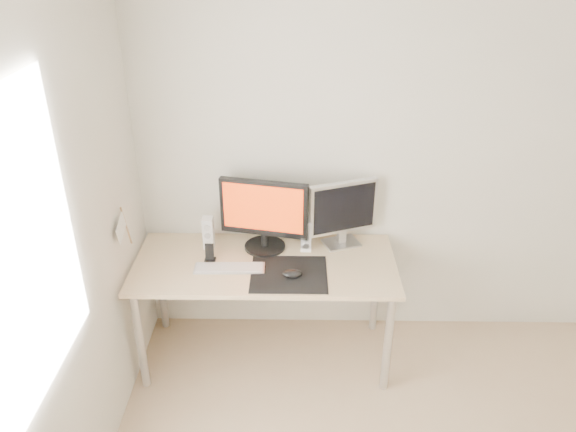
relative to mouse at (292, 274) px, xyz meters
name	(u,v)px	position (x,y,z in m)	size (l,w,h in m)	color
wall_back	(415,161)	(0.76, 0.53, 0.50)	(3.50, 3.50, 0.00)	white
wall_left	(9,346)	(-0.99, -1.22, 0.50)	(3.50, 3.50, 0.00)	white
mousepad	(289,274)	(-0.02, 0.03, -0.02)	(0.45, 0.40, 0.00)	black
mouse	(292,274)	(0.00, 0.00, 0.00)	(0.12, 0.07, 0.04)	black
desk	(265,273)	(-0.17, 0.16, -0.10)	(1.60, 0.70, 0.73)	#D1B587
main_monitor	(264,213)	(-0.18, 0.33, 0.23)	(0.55, 0.31, 0.47)	black
second_monitor	(343,211)	(0.31, 0.38, 0.22)	(0.43, 0.23, 0.43)	#B8B9BB
speaker_left	(208,233)	(-0.53, 0.34, 0.08)	(0.07, 0.08, 0.21)	white
speaker_right	(306,235)	(0.08, 0.32, 0.08)	(0.07, 0.08, 0.21)	silver
keyboard	(229,268)	(-0.38, 0.08, -0.02)	(0.42, 0.13, 0.02)	#B5B5B8
phone_dock	(210,256)	(-0.50, 0.16, 0.01)	(0.07, 0.06, 0.12)	black
pennant	(123,227)	(-0.96, 0.02, 0.29)	(0.01, 0.23, 0.29)	#A57F54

